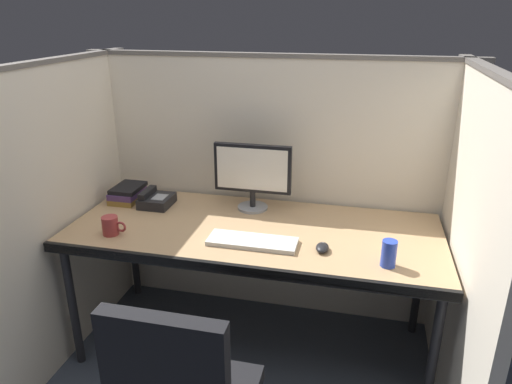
% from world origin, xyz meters
% --- Properties ---
extents(ground_plane, '(8.00, 8.00, 0.00)m').
position_xyz_m(ground_plane, '(0.00, 0.00, 0.00)').
color(ground_plane, '#383F4C').
extents(cubicle_partition_rear, '(2.21, 0.06, 1.57)m').
position_xyz_m(cubicle_partition_rear, '(0.00, 0.74, 0.79)').
color(cubicle_partition_rear, beige).
rests_on(cubicle_partition_rear, ground).
extents(cubicle_partition_left, '(0.06, 1.41, 1.57)m').
position_xyz_m(cubicle_partition_left, '(-0.99, 0.20, 0.79)').
color(cubicle_partition_left, beige).
rests_on(cubicle_partition_left, ground).
extents(cubicle_partition_right, '(0.06, 1.41, 1.57)m').
position_xyz_m(cubicle_partition_right, '(0.99, 0.20, 0.79)').
color(cubicle_partition_right, beige).
rests_on(cubicle_partition_right, ground).
extents(desk, '(1.90, 0.80, 0.74)m').
position_xyz_m(desk, '(0.00, 0.29, 0.69)').
color(desk, tan).
rests_on(desk, ground).
extents(monitor_center, '(0.43, 0.17, 0.37)m').
position_xyz_m(monitor_center, '(-0.07, 0.55, 0.96)').
color(monitor_center, gray).
rests_on(monitor_center, desk).
extents(keyboard_main, '(0.43, 0.15, 0.02)m').
position_xyz_m(keyboard_main, '(0.03, 0.13, 0.75)').
color(keyboard_main, silver).
rests_on(keyboard_main, desk).
extents(computer_mouse, '(0.06, 0.10, 0.04)m').
position_xyz_m(computer_mouse, '(0.37, 0.13, 0.76)').
color(computer_mouse, black).
rests_on(computer_mouse, desk).
extents(desk_phone, '(0.17, 0.19, 0.09)m').
position_xyz_m(desk_phone, '(-0.62, 0.47, 0.77)').
color(desk_phone, black).
rests_on(desk_phone, desk).
extents(coffee_mug, '(0.13, 0.08, 0.09)m').
position_xyz_m(coffee_mug, '(-0.68, 0.07, 0.79)').
color(coffee_mug, '#993333').
rests_on(coffee_mug, desk).
extents(book_stack, '(0.16, 0.22, 0.09)m').
position_xyz_m(book_stack, '(-0.81, 0.50, 0.78)').
color(book_stack, olive).
rests_on(book_stack, desk).
extents(soda_can, '(0.07, 0.07, 0.12)m').
position_xyz_m(soda_can, '(0.66, 0.06, 0.80)').
color(soda_can, '#263FB2').
rests_on(soda_can, desk).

